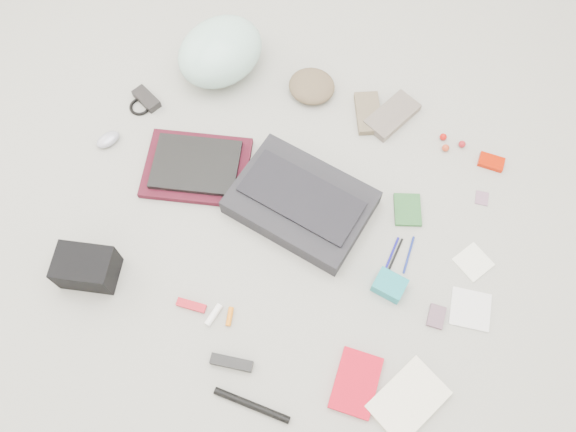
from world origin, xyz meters
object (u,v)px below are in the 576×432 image
at_px(bike_helmet, 220,52).
at_px(camera_bag, 86,268).
at_px(laptop, 196,165).
at_px(accordion_wallet, 389,285).
at_px(messenger_bag, 301,202).
at_px(book_red, 356,383).

bearing_deg(bike_helmet, camera_bag, -68.42).
distance_m(laptop, accordion_wallet, 0.84).
xyz_separation_m(messenger_bag, bike_helmet, (-0.56, 0.44, 0.07)).
bearing_deg(book_red, bike_helmet, 129.19).
xyz_separation_m(messenger_bag, camera_bag, (-0.56, -0.54, 0.02)).
relative_size(camera_bag, book_red, 0.96).
xyz_separation_m(book_red, accordion_wallet, (-0.02, 0.35, 0.02)).
bearing_deg(camera_bag, bike_helmet, 72.61).
bearing_deg(book_red, laptop, 143.61).
relative_size(bike_helmet, accordion_wallet, 3.52).
height_order(messenger_bag, camera_bag, camera_bag).
bearing_deg(camera_bag, messenger_bag, 26.96).
height_order(bike_helmet, book_red, bike_helmet).
distance_m(bike_helmet, book_red, 1.36).
bearing_deg(laptop, book_red, -47.75).
bearing_deg(bike_helmet, accordion_wallet, -10.21).
xyz_separation_m(messenger_bag, book_red, (0.42, -0.50, -0.03)).
xyz_separation_m(laptop, accordion_wallet, (0.83, -0.14, -0.01)).
xyz_separation_m(messenger_bag, accordion_wallet, (0.40, -0.16, -0.01)).
bearing_deg(messenger_bag, camera_bag, -129.24).
bearing_deg(book_red, camera_bag, 175.68).
height_order(laptop, book_red, laptop).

